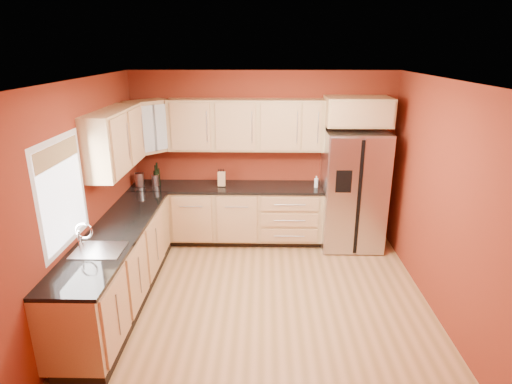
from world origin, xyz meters
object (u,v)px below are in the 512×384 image
refrigerator (353,190)px  canister_left (140,180)px  wine_bottle_a (156,175)px  knife_block (222,179)px  soap_dispenser (316,182)px

refrigerator → canister_left: 3.20m
canister_left → wine_bottle_a: bearing=15.7°
canister_left → knife_block: (1.23, 0.07, 0.00)m
refrigerator → canister_left: refrigerator is taller
refrigerator → canister_left: bearing=-180.0°
canister_left → soap_dispenser: canister_left is taller
canister_left → knife_block: size_ratio=0.97×
knife_block → soap_dispenser: 1.42m
canister_left → soap_dispenser: size_ratio=1.23×
wine_bottle_a → soap_dispenser: 2.42m
refrigerator → wine_bottle_a: (-2.97, 0.07, 0.19)m
soap_dispenser → canister_left: bearing=-179.5°
refrigerator → soap_dispenser: size_ratio=10.25×
refrigerator → wine_bottle_a: bearing=178.7°
canister_left → soap_dispenser: (2.65, 0.02, -0.02)m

